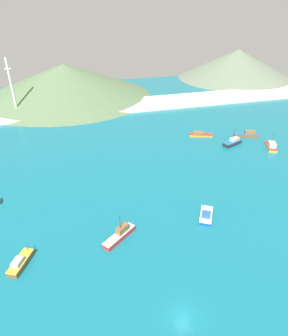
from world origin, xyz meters
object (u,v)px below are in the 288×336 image
Objects in this scene: fishing_boat_5 at (271,146)px; fishing_boat_6 at (20,263)px; radio_tower at (12,87)px; fishing_boat_0 at (247,135)px; fishing_boat_1 at (206,215)px; fishing_boat_10 at (233,142)px; fishing_boat_9 at (120,235)px; fishing_boat_3 at (200,134)px.

fishing_boat_5 reaches higher than fishing_boat_6.
radio_tower is (-7.89, 93.19, 12.08)m from fishing_boat_6.
radio_tower reaches higher than fishing_boat_0.
fishing_boat_1 is 45.07m from fishing_boat_10.
fishing_boat_6 is 0.28× the size of radio_tower.
fishing_boat_9 is at bearing -72.71° from radio_tower.
fishing_boat_5 is (39.52, 28.87, 0.26)m from fishing_boat_1.
radio_tower is at bearing 119.01° from fishing_boat_1.
fishing_boat_10 is at bearing 29.10° from fishing_boat_6.
fishing_boat_3 is at bearing 139.43° from fishing_boat_5.
fishing_boat_9 reaches higher than fishing_boat_0.
fishing_boat_5 is at bearing 21.74° from fishing_boat_6.
fishing_boat_3 is 83.25m from radio_tower.
fishing_boat_3 reaches higher than fishing_boat_1.
fishing_boat_1 is 0.84× the size of fishing_boat_5.
fishing_boat_6 reaches higher than fishing_boat_3.
fishing_boat_1 is at bearing -113.59° from fishing_boat_3.
fishing_boat_9 reaches higher than fishing_boat_6.
fishing_boat_1 is at bearing -143.85° from fishing_boat_5.
radio_tower is (-69.63, 43.99, 12.16)m from fishing_boat_3.
fishing_boat_5 is 108.61m from radio_tower.
fishing_boat_0 is at bearing 28.92° from fishing_boat_6.
fishing_boat_9 is (-21.40, -1.32, 0.36)m from fishing_boat_1.
radio_tower reaches higher than fishing_boat_6.
fishing_boat_0 is 1.02× the size of fishing_boat_3.
fishing_boat_5 reaches higher than fishing_boat_0.
fishing_boat_5 is 13.18m from fishing_boat_10.
fishing_boat_6 is at bearing -173.74° from fishing_boat_9.
fishing_boat_9 is (-41.33, -46.96, 0.28)m from fishing_boat_3.
radio_tower is at bearing 150.14° from fishing_boat_0.
fishing_boat_9 is 95.99m from radio_tower.
fishing_boat_5 is at bearing -34.25° from radio_tower.
fishing_boat_0 is 10.00m from fishing_boat_10.
fishing_boat_0 is 1.29× the size of fishing_boat_1.
fishing_boat_10 is 0.33× the size of radio_tower.
fishing_boat_3 is at bearing 66.41° from fishing_boat_1.
fishing_boat_6 is (-78.70, -43.48, -0.21)m from fishing_boat_0.
fishing_boat_6 is 0.83× the size of fishing_boat_10.
fishing_boat_10 reaches higher than fishing_boat_0.
radio_tower is at bearing 94.84° from fishing_boat_6.
fishing_boat_0 is 17.90m from fishing_boat_3.
radio_tower reaches higher than fishing_boat_5.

